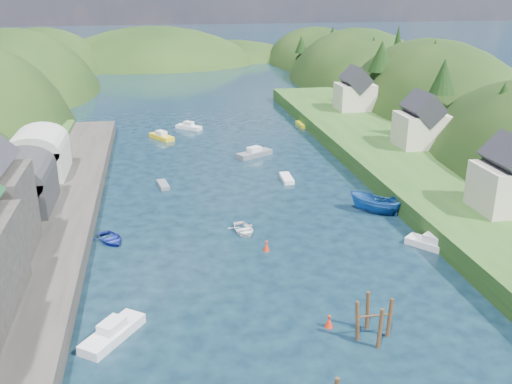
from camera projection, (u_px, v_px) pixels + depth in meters
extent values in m
plane|color=black|center=(230.00, 167.00, 85.21)|extent=(600.00, 600.00, 0.00)
ellipsoid|color=black|center=(18.00, 127.00, 143.48)|extent=(44.00, 75.56, 48.19)
ellipsoid|color=black|center=(45.00, 91.00, 181.69)|extent=(44.00, 75.56, 39.00)
ellipsoid|color=black|center=(429.00, 157.00, 118.62)|extent=(36.00, 75.56, 48.00)
ellipsoid|color=black|center=(358.00, 111.00, 158.10)|extent=(36.00, 75.56, 44.49)
ellipsoid|color=black|center=(317.00, 81.00, 196.35)|extent=(36.00, 75.56, 36.00)
ellipsoid|color=black|center=(156.00, 92.00, 197.80)|extent=(80.00, 60.00, 44.00)
ellipsoid|color=black|center=(232.00, 90.00, 212.34)|extent=(70.00, 56.00, 36.00)
cone|color=black|center=(4.00, 83.00, 105.30)|extent=(5.28, 5.28, 5.14)
cone|color=black|center=(29.00, 65.00, 125.42)|extent=(4.07, 4.07, 5.57)
cone|color=black|center=(20.00, 52.00, 135.67)|extent=(4.56, 4.56, 9.16)
cone|color=black|center=(25.00, 57.00, 142.11)|extent=(4.75, 4.75, 6.06)
cone|color=black|center=(38.00, 49.00, 153.82)|extent=(4.27, 4.27, 7.12)
cone|color=black|center=(502.00, 105.00, 79.15)|extent=(5.29, 5.29, 6.51)
cone|color=black|center=(444.00, 76.00, 88.53)|extent=(4.07, 4.07, 5.45)
cone|color=black|center=(458.00, 93.00, 98.21)|extent=(3.40, 3.40, 5.46)
cone|color=black|center=(433.00, 63.00, 108.11)|extent=(4.94, 4.94, 8.85)
cone|color=black|center=(382.00, 56.00, 113.29)|extent=(5.25, 5.25, 6.12)
cone|color=black|center=(397.00, 45.00, 125.09)|extent=(3.36, 3.36, 8.73)
cone|color=black|center=(373.00, 50.00, 138.57)|extent=(4.57, 4.57, 6.44)
cone|color=black|center=(347.00, 49.00, 152.77)|extent=(3.59, 3.59, 6.09)
cone|color=black|center=(332.00, 37.00, 159.89)|extent=(4.14, 4.14, 5.70)
cone|color=black|center=(301.00, 44.00, 171.68)|extent=(3.83, 3.83, 5.17)
cube|color=#2D2B28|center=(18.00, 267.00, 53.21)|extent=(12.00, 110.00, 2.00)
cube|color=#2D2D30|center=(20.00, 191.00, 63.84)|extent=(7.00, 9.00, 4.00)
cylinder|color=#2D2D30|center=(17.00, 174.00, 63.14)|extent=(7.00, 9.00, 7.00)
cube|color=#B2B2A8|center=(39.00, 160.00, 74.92)|extent=(7.00, 9.00, 4.00)
cylinder|color=#B2B2A8|center=(37.00, 145.00, 74.22)|extent=(7.00, 9.00, 7.00)
cube|color=#234719|center=(417.00, 171.00, 79.68)|extent=(16.00, 120.00, 2.40)
cube|color=beige|center=(509.00, 188.00, 62.11)|extent=(7.00, 6.00, 5.00)
cube|color=beige|center=(421.00, 130.00, 86.44)|extent=(7.00, 6.00, 5.00)
cube|color=black|center=(423.00, 108.00, 85.28)|extent=(5.15, 6.24, 5.15)
cube|color=beige|center=(355.00, 97.00, 111.20)|extent=(7.00, 6.00, 5.00)
cube|color=black|center=(356.00, 79.00, 110.04)|extent=(5.15, 6.24, 5.15)
cylinder|color=#382314|center=(389.00, 321.00, 44.13)|extent=(0.32, 0.32, 3.92)
cylinder|color=#382314|center=(367.00, 314.00, 45.11)|extent=(0.32, 0.32, 3.92)
cylinder|color=#382314|center=(357.00, 324.00, 43.70)|extent=(0.32, 0.32, 3.92)
cylinder|color=#382314|center=(380.00, 332.00, 42.72)|extent=(0.32, 0.32, 3.92)
cylinder|color=#382314|center=(374.00, 316.00, 43.69)|extent=(3.11, 0.16, 0.16)
cone|color=#B0250E|center=(329.00, 322.00, 45.62)|extent=(0.70, 0.70, 0.90)
sphere|color=#B0250E|center=(329.00, 317.00, 45.45)|extent=(0.30, 0.30, 0.30)
cone|color=#B0250E|center=(267.00, 246.00, 58.61)|extent=(0.70, 0.70, 0.90)
sphere|color=#B0250E|center=(267.00, 242.00, 58.43)|extent=(0.30, 0.30, 0.30)
cube|color=yellow|center=(302.00, 125.00, 109.06)|extent=(1.65, 4.49, 0.62)
cube|color=slate|center=(254.00, 154.00, 90.12)|extent=(6.18, 4.65, 0.84)
cube|color=silver|center=(254.00, 149.00, 89.84)|extent=(2.50, 2.23, 0.70)
cube|color=white|center=(189.00, 127.00, 106.89)|extent=(4.93, 4.49, 0.70)
cube|color=silver|center=(189.00, 123.00, 106.63)|extent=(2.10, 2.02, 0.70)
imported|color=#1B4E95|center=(375.00, 204.00, 67.98)|extent=(6.42, 5.85, 2.45)
cube|color=slate|center=(163.00, 185.00, 77.02)|extent=(1.78, 3.73, 0.50)
cube|color=silver|center=(287.00, 178.00, 79.41)|extent=(1.49, 4.22, 0.59)
imported|color=navy|center=(111.00, 239.00, 60.68)|extent=(4.67, 5.24, 0.90)
cube|color=gold|center=(162.00, 137.00, 100.10)|extent=(4.42, 5.54, 0.76)
cube|color=silver|center=(161.00, 133.00, 99.83)|extent=(2.08, 2.27, 0.70)
imported|color=silver|center=(244.00, 230.00, 62.99)|extent=(3.64, 4.62, 0.87)
cube|color=silver|center=(433.00, 245.00, 59.10)|extent=(4.89, 5.40, 0.77)
cube|color=silver|center=(433.00, 238.00, 58.83)|extent=(2.20, 2.29, 0.70)
cube|color=silver|center=(113.00, 334.00, 44.18)|extent=(5.05, 5.94, 0.83)
cube|color=silver|center=(112.00, 325.00, 43.90)|extent=(2.32, 2.48, 0.70)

